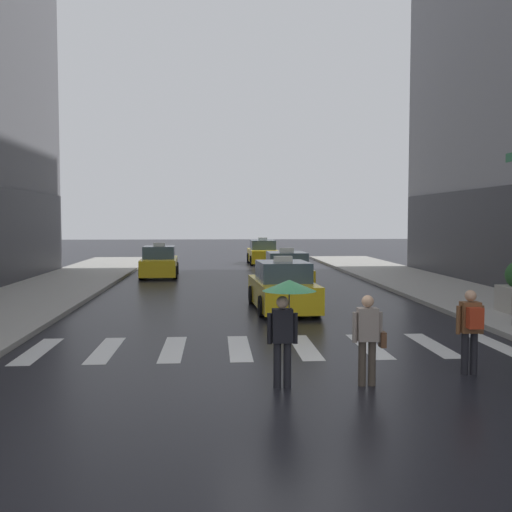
% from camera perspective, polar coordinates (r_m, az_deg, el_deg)
% --- Properties ---
extents(ground_plane, '(160.00, 160.00, 0.00)m').
position_cam_1_polar(ground_plane, '(11.15, 3.07, -12.11)').
color(ground_plane, black).
extents(crosswalk_markings, '(11.30, 2.80, 0.01)m').
position_cam_1_polar(crosswalk_markings, '(14.05, 1.56, -8.81)').
color(crosswalk_markings, silver).
rests_on(crosswalk_markings, ground).
extents(taxi_lead, '(2.11, 4.62, 1.80)m').
position_cam_1_polar(taxi_lead, '(19.70, 2.58, -3.13)').
color(taxi_lead, yellow).
rests_on(taxi_lead, ground).
extents(taxi_second, '(1.94, 4.54, 1.80)m').
position_cam_1_polar(taxi_second, '(25.44, 2.95, -1.62)').
color(taxi_second, yellow).
rests_on(taxi_second, ground).
extents(taxi_third, '(2.06, 4.60, 1.80)m').
position_cam_1_polar(taxi_third, '(31.55, -9.31, -0.67)').
color(taxi_third, yellow).
rests_on(taxi_third, ground).
extents(taxi_fourth, '(1.98, 4.57, 1.80)m').
position_cam_1_polar(taxi_fourth, '(40.22, 0.64, 0.27)').
color(taxi_fourth, yellow).
rests_on(taxi_fourth, ground).
extents(pedestrian_with_umbrella, '(0.96, 0.96, 1.94)m').
position_cam_1_polar(pedestrian_with_umbrella, '(10.53, 2.99, -4.61)').
color(pedestrian_with_umbrella, black).
rests_on(pedestrian_with_umbrella, ground).
extents(pedestrian_with_backpack, '(0.55, 0.43, 1.65)m').
position_cam_1_polar(pedestrian_with_backpack, '(12.18, 20.02, -6.30)').
color(pedestrian_with_backpack, black).
rests_on(pedestrian_with_backpack, ground).
extents(pedestrian_with_handbag, '(0.60, 0.24, 1.65)m').
position_cam_1_polar(pedestrian_with_handbag, '(10.92, 10.78, -7.47)').
color(pedestrian_with_handbag, '#473D33').
rests_on(pedestrian_with_handbag, ground).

